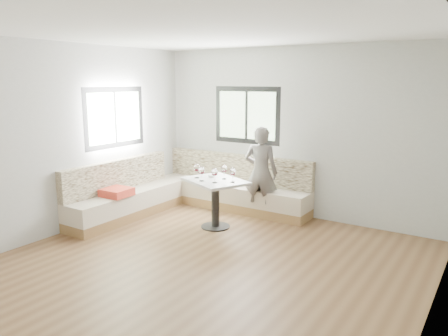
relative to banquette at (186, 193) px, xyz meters
The scene contains 10 objects.
room 2.42m from the banquette, 45.65° to the right, with size 5.01×5.01×2.81m.
banquette is the anchor object (origin of this frame).
table 1.00m from the banquette, 24.86° to the right, with size 1.13×1.03×0.76m.
person 1.37m from the banquette, 19.26° to the left, with size 0.56×0.37×1.53m, color #635D59.
olive_ramekin 0.91m from the banquette, 22.22° to the right, with size 0.10×0.10×0.04m.
wine_glass_a 0.94m from the banquette, 38.80° to the right, with size 0.10×0.10×0.22m.
wine_glass_b 1.13m from the banquette, 38.00° to the right, with size 0.10×0.10×0.22m.
wine_glass_c 1.29m from the banquette, 30.51° to the right, with size 0.10×0.10×0.22m.
wine_glass_d 1.17m from the banquette, 17.14° to the right, with size 0.10×0.10×0.22m.
wine_glass_e 1.40m from the banquette, 19.21° to the right, with size 0.10×0.10×0.22m.
Camera 1 is at (2.95, -4.16, 2.25)m, focal length 35.00 mm.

